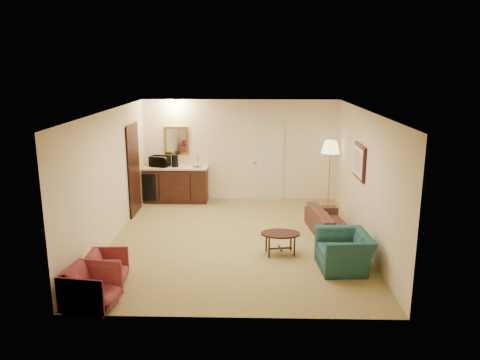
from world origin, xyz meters
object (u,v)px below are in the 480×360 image
(teal_armchair, at_px, (344,245))
(coffee_table, at_px, (280,243))
(sofa, at_px, (332,219))
(wetbar_cabinet, at_px, (176,184))
(floor_lamp, at_px, (329,174))
(waste_bin, at_px, (201,196))
(rose_chair_near, at_px, (107,266))
(microwave, at_px, (160,160))
(rose_chair_far, at_px, (91,286))
(coffee_maker, at_px, (175,161))

(teal_armchair, height_order, coffee_table, teal_armchair)
(sofa, bearing_deg, wetbar_cabinet, 49.19)
(wetbar_cabinet, height_order, coffee_table, wetbar_cabinet)
(floor_lamp, bearing_deg, waste_bin, 174.22)
(rose_chair_near, height_order, microwave, microwave)
(teal_armchair, bearing_deg, floor_lamp, 171.10)
(wetbar_cabinet, height_order, teal_armchair, wetbar_cabinet)
(waste_bin, bearing_deg, sofa, -38.64)
(teal_armchair, xyz_separation_m, floor_lamp, (0.30, 3.64, 0.41))
(teal_armchair, xyz_separation_m, microwave, (-3.96, 4.05, 0.66))
(wetbar_cabinet, height_order, floor_lamp, floor_lamp)
(rose_chair_far, distance_m, waste_bin, 5.55)
(rose_chair_near, distance_m, floor_lamp, 6.07)
(microwave, bearing_deg, coffee_maker, 13.39)
(coffee_table, relative_size, floor_lamp, 0.43)
(sofa, distance_m, floor_lamp, 2.10)
(coffee_maker, bearing_deg, coffee_table, -53.67)
(wetbar_cabinet, distance_m, rose_chair_far, 5.53)
(rose_chair_far, bearing_deg, teal_armchair, -61.50)
(teal_armchair, distance_m, coffee_table, 1.25)
(rose_chair_far, distance_m, microwave, 5.58)
(teal_armchair, distance_m, coffee_maker, 5.41)
(teal_armchair, relative_size, coffee_table, 1.33)
(teal_armchair, distance_m, waste_bin, 4.92)
(teal_armchair, height_order, coffee_maker, coffee_maker)
(rose_chair_near, relative_size, waste_bin, 1.93)
(wetbar_cabinet, relative_size, sofa, 0.89)
(rose_chair_near, bearing_deg, sofa, -63.11)
(floor_lamp, distance_m, microwave, 4.29)
(coffee_table, distance_m, floor_lamp, 3.38)
(teal_armchair, height_order, floor_lamp, floor_lamp)
(sofa, distance_m, microwave, 4.75)
(teal_armchair, relative_size, rose_chair_far, 1.38)
(sofa, bearing_deg, rose_chair_far, 121.20)
(waste_bin, bearing_deg, coffee_table, -61.31)
(teal_armchair, relative_size, microwave, 2.02)
(teal_armchair, xyz_separation_m, rose_chair_near, (-3.92, -0.69, -0.13))
(sofa, bearing_deg, rose_chair_near, 113.18)
(coffee_table, relative_size, coffee_maker, 2.37)
(waste_bin, xyz_separation_m, microwave, (-1.06, 0.09, 0.93))
(rose_chair_near, height_order, floor_lamp, floor_lamp)
(wetbar_cabinet, relative_size, microwave, 3.40)
(waste_bin, relative_size, coffee_maker, 1.01)
(teal_armchair, height_order, rose_chair_near, teal_armchair)
(floor_lamp, relative_size, coffee_maker, 5.46)
(sofa, relative_size, waste_bin, 5.92)
(rose_chair_far, bearing_deg, coffee_table, -45.85)
(floor_lamp, xyz_separation_m, coffee_maker, (-3.86, 0.38, 0.23))
(wetbar_cabinet, relative_size, rose_chair_far, 2.32)
(wetbar_cabinet, distance_m, teal_armchair, 5.37)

